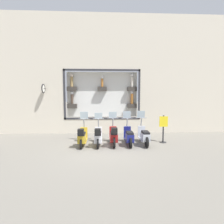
% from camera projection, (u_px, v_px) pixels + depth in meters
% --- Properties ---
extents(ground_plane, '(120.00, 120.00, 0.00)m').
position_uv_depth(ground_plane, '(102.00, 148.00, 8.26)').
color(ground_plane, gray).
extents(building_facade, '(1.21, 36.00, 7.70)m').
position_uv_depth(building_facade, '(102.00, 74.00, 11.47)').
color(building_facade, beige).
rests_on(building_facade, ground_plane).
extents(scooter_silver_0, '(1.81, 0.61, 1.66)m').
position_uv_depth(scooter_silver_0, '(144.00, 136.00, 8.85)').
color(scooter_silver_0, black).
rests_on(scooter_silver_0, ground_plane).
extents(scooter_navy_1, '(1.80, 0.60, 1.64)m').
position_uv_depth(scooter_navy_1, '(129.00, 136.00, 8.81)').
color(scooter_navy_1, black).
rests_on(scooter_navy_1, ground_plane).
extents(scooter_red_2, '(1.81, 0.60, 1.61)m').
position_uv_depth(scooter_red_2, '(114.00, 136.00, 8.71)').
color(scooter_red_2, black).
rests_on(scooter_red_2, ground_plane).
extents(scooter_white_3, '(1.79, 0.61, 1.56)m').
position_uv_depth(scooter_white_3, '(98.00, 137.00, 8.66)').
color(scooter_white_3, black).
rests_on(scooter_white_3, ground_plane).
extents(scooter_yellow_4, '(1.79, 0.60, 1.63)m').
position_uv_depth(scooter_yellow_4, '(82.00, 137.00, 8.62)').
color(scooter_yellow_4, black).
rests_on(scooter_yellow_4, ground_plane).
extents(shop_sign_post, '(0.36, 0.45, 1.45)m').
position_uv_depth(shop_sign_post, '(163.00, 128.00, 9.21)').
color(shop_sign_post, '#232326').
rests_on(shop_sign_post, ground_plane).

